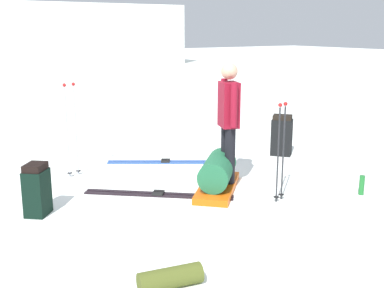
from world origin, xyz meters
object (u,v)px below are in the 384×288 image
(backpack_large_dark, at_px, (37,190))
(backpack_bright, at_px, (282,136))
(ski_pair_far, at_px, (166,162))
(sleeping_mat_rolled, at_px, (170,278))
(ski_pair_near, at_px, (158,194))
(skier_standing, at_px, (229,119))
(ski_poles_planted_far, at_px, (281,147))
(thermos_bottle, at_px, (362,185))
(ski_poles_planted_near, at_px, (71,125))
(gear_sled, at_px, (217,175))

(backpack_large_dark, bearing_deg, backpack_bright, 7.11)
(ski_pair_far, xyz_separation_m, backpack_large_dark, (-2.35, -1.16, 0.29))
(ski_pair_far, xyz_separation_m, sleeping_mat_rolled, (-1.85, -3.42, 0.08))
(ski_pair_near, distance_m, backpack_bright, 2.88)
(skier_standing, relative_size, backpack_bright, 2.42)
(skier_standing, distance_m, ski_poles_planted_far, 0.85)
(ski_pair_near, bearing_deg, thermos_bottle, -31.43)
(skier_standing, height_order, ski_pair_near, skier_standing)
(ski_poles_planted_near, distance_m, sleeping_mat_rolled, 3.60)
(ski_poles_planted_far, relative_size, gear_sled, 1.04)
(ski_pair_near, bearing_deg, backpack_bright, 14.05)
(backpack_large_dark, xyz_separation_m, gear_sled, (2.28, -0.42, -0.08))
(ski_pair_near, bearing_deg, backpack_large_dark, 173.96)
(backpack_large_dark, xyz_separation_m, backpack_bright, (4.29, 0.53, 0.04))
(skier_standing, height_order, ski_pair_far, skier_standing)
(skier_standing, height_order, backpack_large_dark, skier_standing)
(ski_poles_planted_near, bearing_deg, skier_standing, -44.96)
(skier_standing, bearing_deg, gear_sled, -165.77)
(ski_pair_near, height_order, backpack_large_dark, backpack_large_dark)
(thermos_bottle, bearing_deg, skier_standing, 137.72)
(ski_pair_near, distance_m, ski_poles_planted_near, 1.74)
(ski_pair_near, distance_m, gear_sled, 0.84)
(skier_standing, xyz_separation_m, ski_pair_far, (-0.13, 1.53, -0.94))
(ski_pair_near, relative_size, ski_poles_planted_near, 1.18)
(sleeping_mat_rolled, bearing_deg, ski_poles_planted_near, 84.31)
(skier_standing, distance_m, gear_sled, 0.76)
(skier_standing, xyz_separation_m, backpack_bright, (1.80, 0.90, -0.61))
(ski_pair_far, distance_m, backpack_large_dark, 2.64)
(ski_pair_near, xyz_separation_m, sleeping_mat_rolled, (-1.01, -2.09, 0.08))
(ski_pair_near, bearing_deg, ski_poles_planted_far, -38.97)
(backpack_bright, distance_m, ski_poles_planted_near, 3.53)
(ski_pair_far, distance_m, ski_poles_planted_far, 2.43)
(skier_standing, relative_size, sleeping_mat_rolled, 3.09)
(thermos_bottle, bearing_deg, backpack_large_dark, 157.72)
(ski_poles_planted_far, relative_size, sleeping_mat_rolled, 2.29)
(sleeping_mat_rolled, bearing_deg, ski_pair_far, 61.60)
(ski_pair_near, bearing_deg, skier_standing, -11.80)
(backpack_bright, relative_size, sleeping_mat_rolled, 1.28)
(thermos_bottle, bearing_deg, ski_pair_far, 117.93)
(backpack_bright, distance_m, sleeping_mat_rolled, 4.70)
(ski_pair_near, xyz_separation_m, ski_poles_planted_far, (1.21, -0.98, 0.69))
(backpack_large_dark, xyz_separation_m, sleeping_mat_rolled, (0.51, -2.25, -0.21))
(ski_pair_near, relative_size, gear_sled, 1.35)
(ski_pair_far, xyz_separation_m, backpack_bright, (1.93, -0.63, 0.33))
(backpack_bright, bearing_deg, ski_poles_planted_far, -133.00)
(ski_poles_planted_far, xyz_separation_m, gear_sled, (-0.45, 0.73, -0.48))
(backpack_large_dark, height_order, sleeping_mat_rolled, backpack_large_dark)
(gear_sled, xyz_separation_m, sleeping_mat_rolled, (-1.77, -1.84, -0.13))
(gear_sled, xyz_separation_m, thermos_bottle, (1.52, -1.14, -0.09))
(ski_pair_near, distance_m, ski_poles_planted_far, 1.71)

